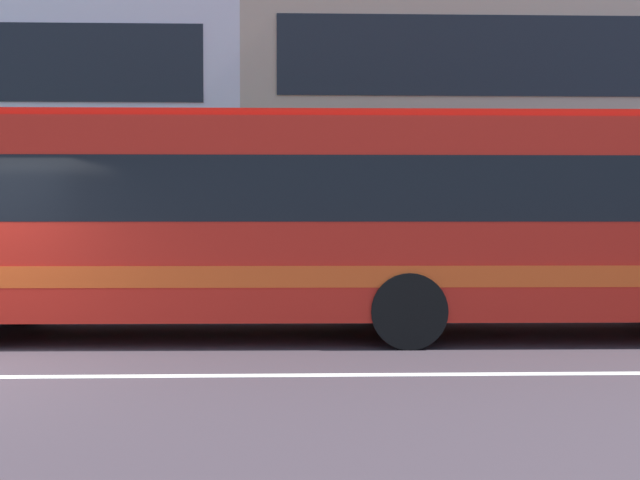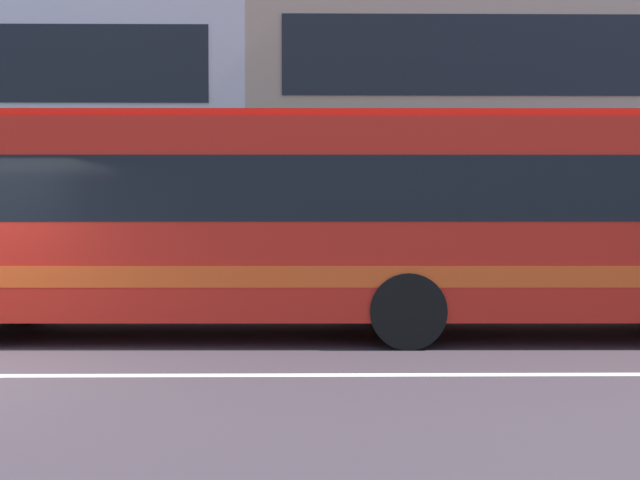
{
  "view_description": "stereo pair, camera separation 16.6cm",
  "coord_description": "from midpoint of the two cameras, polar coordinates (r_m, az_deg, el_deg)",
  "views": [
    {
      "loc": [
        4.26,
        -7.59,
        1.68
      ],
      "look_at": [
        4.53,
        2.36,
        1.4
      ],
      "focal_mm": 39.59,
      "sensor_mm": 36.0,
      "label": 1
    },
    {
      "loc": [
        4.42,
        -7.59,
        1.68
      ],
      "look_at": [
        4.53,
        2.36,
        1.4
      ],
      "focal_mm": 39.59,
      "sensor_mm": 36.0,
      "label": 2
    }
  ],
  "objects": [
    {
      "name": "apartment_block_right",
      "position": [
        24.57,
        21.85,
        9.09
      ],
      "size": [
        22.41,
        10.22,
        9.86
      ],
      "color": "tan",
      "rests_on": "ground_plane"
    },
    {
      "name": "transit_bus",
      "position": [
        10.3,
        1.51,
        1.93
      ],
      "size": [
        12.48,
        2.63,
        3.15
      ],
      "color": "red",
      "rests_on": "ground_plane"
    }
  ]
}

